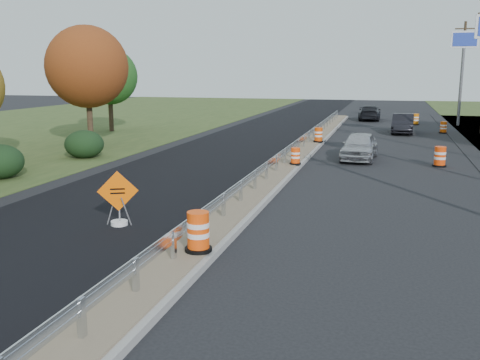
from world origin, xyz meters
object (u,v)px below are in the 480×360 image
(barrel_median_mid, at_px, (295,156))
(car_silver, at_px, (359,146))
(caution_sign, at_px, (119,212))
(car_dark_far, at_px, (370,113))
(barrel_median_far, at_px, (318,135))
(barrel_median_near, at_px, (198,232))
(barrel_shoulder_near, at_px, (440,157))
(barrel_shoulder_mid, at_px, (443,128))
(barrel_shoulder_far, at_px, (415,120))
(car_dark_mid, at_px, (403,124))

(barrel_median_mid, bearing_deg, car_silver, 53.13)
(caution_sign, xyz_separation_m, car_dark_far, (5.93, 38.61, 0.28))
(barrel_median_far, height_order, car_silver, car_silver)
(barrel_median_near, xyz_separation_m, barrel_shoulder_near, (6.91, 15.72, -0.24))
(barrel_median_near, height_order, barrel_median_mid, barrel_median_near)
(car_dark_far, bearing_deg, barrel_shoulder_mid, 120.57)
(barrel_median_mid, relative_size, barrel_shoulder_far, 0.82)
(barrel_median_mid, distance_m, car_dark_mid, 17.87)
(barrel_shoulder_mid, relative_size, barrel_shoulder_far, 0.91)
(barrel_median_far, relative_size, car_dark_mid, 0.21)
(caution_sign, relative_size, barrel_median_far, 1.86)
(barrel_shoulder_mid, distance_m, car_dark_mid, 3.10)
(barrel_median_mid, bearing_deg, barrel_median_far, 90.00)
(caution_sign, bearing_deg, barrel_median_near, -57.90)
(barrel_shoulder_far, bearing_deg, car_dark_far, 138.44)
(barrel_median_far, height_order, car_dark_mid, car_dark_mid)
(barrel_median_mid, bearing_deg, car_dark_far, 85.05)
(caution_sign, bearing_deg, car_dark_mid, 47.77)
(barrel_shoulder_mid, height_order, car_silver, car_silver)
(barrel_median_far, relative_size, car_silver, 0.21)
(barrel_median_near, distance_m, barrel_shoulder_far, 37.79)
(barrel_median_mid, xyz_separation_m, car_silver, (2.79, 3.72, 0.11))
(barrel_median_near, height_order, barrel_shoulder_near, barrel_median_near)
(car_silver, bearing_deg, car_dark_far, 94.15)
(car_dark_mid, xyz_separation_m, car_dark_far, (-2.86, 10.58, -0.02))
(caution_sign, xyz_separation_m, barrel_median_mid, (3.54, 10.95, 0.18))
(barrel_shoulder_mid, height_order, barrel_shoulder_far, barrel_shoulder_far)
(barrel_median_mid, relative_size, barrel_median_far, 0.88)
(barrel_shoulder_far, distance_m, car_dark_far, 5.43)
(caution_sign, distance_m, barrel_median_far, 19.76)
(barrel_median_far, bearing_deg, barrel_shoulder_near, -41.24)
(barrel_median_mid, xyz_separation_m, barrel_shoulder_far, (6.45, 24.06, -0.15))
(barrel_median_far, bearing_deg, barrel_shoulder_mid, 48.90)
(caution_sign, bearing_deg, car_dark_far, 56.44)
(caution_sign, height_order, barrel_median_far, caution_sign)
(barrel_shoulder_mid, relative_size, car_silver, 0.21)
(car_dark_mid, bearing_deg, barrel_median_mid, -104.73)
(caution_sign, height_order, car_dark_mid, caution_sign)
(barrel_shoulder_far, height_order, car_silver, car_silver)
(caution_sign, xyz_separation_m, barrel_median_near, (3.37, -2.19, 0.28))
(barrel_shoulder_far, bearing_deg, barrel_shoulder_near, -89.21)
(barrel_median_near, distance_m, car_dark_mid, 30.71)
(barrel_shoulder_far, relative_size, car_silver, 0.23)
(barrel_shoulder_near, xyz_separation_m, car_dark_mid, (-1.50, 14.50, 0.25))
(barrel_median_far, relative_size, barrel_shoulder_mid, 1.04)
(barrel_median_near, relative_size, barrel_shoulder_near, 1.02)
(caution_sign, relative_size, barrel_shoulder_near, 1.71)
(caution_sign, relative_size, car_dark_far, 0.35)
(barrel_median_near, relative_size, barrel_median_far, 1.10)
(barrel_median_mid, relative_size, barrel_shoulder_near, 0.81)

